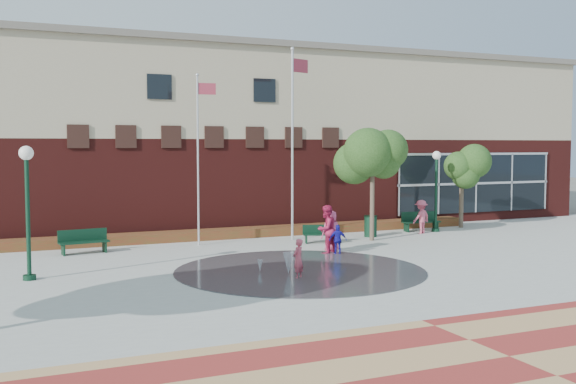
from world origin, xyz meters
name	(u,v)px	position (x,y,z in m)	size (l,w,h in m)	color
ground	(342,289)	(0.00, 0.00, 0.00)	(120.00, 120.00, 0.00)	#666056
plaza_concrete	(288,266)	(0.00, 4.00, 0.00)	(46.00, 18.00, 0.01)	#A8A8A0
paver_band	(509,357)	(0.00, -7.00, 0.00)	(46.00, 6.00, 0.01)	maroon
splash_pad	(300,271)	(0.00, 3.00, 0.00)	(8.40, 8.40, 0.01)	#383A3D
library_building	(185,137)	(0.00, 17.48, 4.64)	(44.40, 10.40, 9.20)	#531916
flower_bed	(221,239)	(0.00, 11.60, 0.00)	(26.00, 1.20, 0.40)	maroon
flagpole_left	(199,150)	(-1.46, 9.91, 4.00)	(0.84, 0.16, 7.18)	silver
flagpole_right	(293,133)	(2.86, 9.97, 4.76)	(1.00, 0.43, 8.51)	silver
lamp_left	(27,197)	(-8.38, 4.99, 2.61)	(0.44, 0.44, 4.20)	#0F3320
lamp_right	(436,182)	(10.29, 9.61, 2.44)	(0.42, 0.42, 3.93)	#0F3320
bench_left	(84,246)	(-6.19, 9.59, 0.31)	(1.94, 0.75, 0.95)	#0F3320
bench_mid	(321,238)	(3.50, 8.43, 0.26)	(1.64, 0.90, 0.79)	#0F3320
bench_right	(421,225)	(9.75, 10.06, 0.31)	(1.96, 0.72, 0.96)	#0F3320
trash_can	(371,226)	(6.45, 9.30, 0.51)	(0.61, 0.61, 1.00)	#0F3320
tree_mid	(372,162)	(5.90, 8.23, 3.46)	(2.82, 2.82, 4.75)	#4C3C2F
tree_small_right	(462,168)	(12.47, 10.45, 3.05)	(2.44, 2.44, 4.18)	#4C3C2F
water_jet_a	(288,275)	(-0.64, 2.50, 0.00)	(0.36, 0.36, 0.71)	white
water_jet_b	(260,273)	(-1.32, 3.31, 0.00)	(0.17, 0.17, 0.39)	white
child_splash	(298,259)	(-0.59, 1.86, 0.64)	(0.46, 0.30, 1.27)	#CC4B5F
adult_red	(326,230)	(2.46, 5.90, 0.95)	(0.92, 0.72, 1.90)	#B4204A
adult_pink	(331,231)	(2.89, 6.32, 0.82)	(0.80, 0.52, 1.63)	#CA4671
child_blue	(338,240)	(2.76, 5.50, 0.58)	(0.68, 0.28, 1.16)	#1B18A5
person_bench	(421,217)	(9.26, 9.35, 0.81)	(1.04, 0.60, 1.62)	#CF526D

